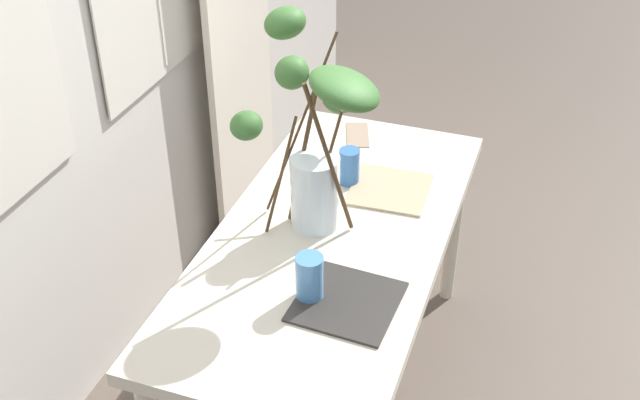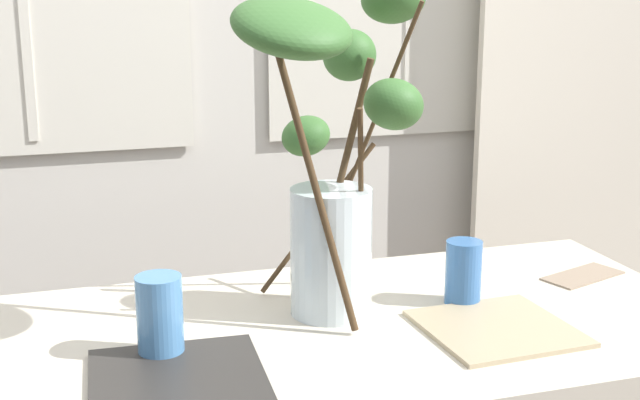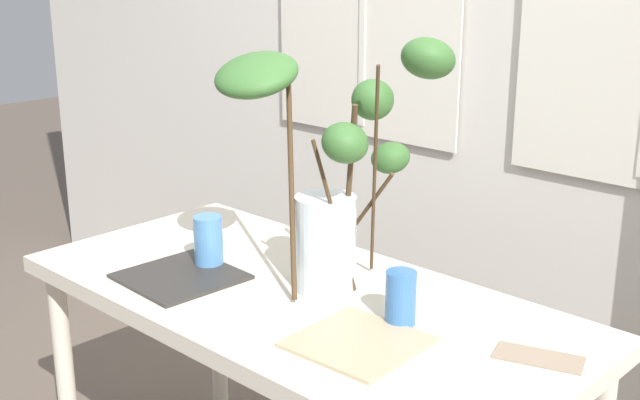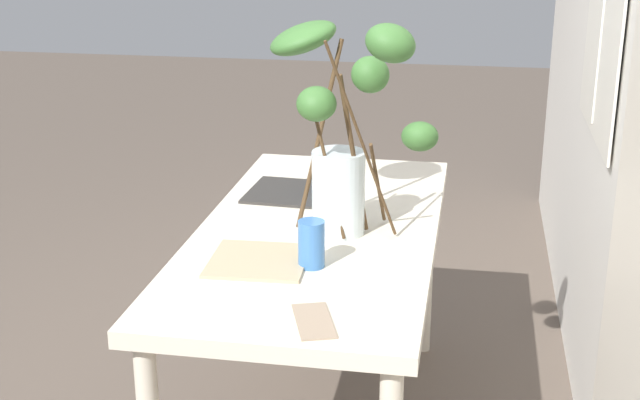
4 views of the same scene
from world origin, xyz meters
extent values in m
cube|color=beige|center=(0.00, 0.00, 0.73)|extent=(1.50, 0.71, 0.05)
cylinder|color=beige|center=(-0.69, -0.29, 0.35)|extent=(0.05, 0.05, 0.70)
cylinder|color=beige|center=(-0.69, 0.29, 0.35)|extent=(0.05, 0.05, 0.70)
cylinder|color=silver|center=(0.03, 0.07, 0.87)|extent=(0.16, 0.16, 0.25)
cylinder|color=silver|center=(0.03, 0.07, 0.79)|extent=(0.14, 0.14, 0.08)
cylinder|color=#47331E|center=(0.12, 0.14, 1.05)|extent=(0.17, 0.19, 0.58)
ellipsoid|color=#38662D|center=(0.21, 0.22, 1.34)|extent=(0.19, 0.20, 0.14)
cylinder|color=#47331E|center=(0.07, 0.11, 1.00)|extent=(0.11, 0.09, 0.48)
ellipsoid|color=#38662D|center=(0.10, 0.16, 1.23)|extent=(0.16, 0.16, 0.13)
cylinder|color=#47331E|center=(0.04, 0.18, 0.91)|extent=(0.24, 0.03, 0.30)
ellipsoid|color=#38662D|center=(0.05, 0.30, 1.06)|extent=(0.13, 0.11, 0.11)
cylinder|color=#47331E|center=(-0.02, 0.00, 1.03)|extent=(0.14, 0.13, 0.54)
ellipsoid|color=#38662D|center=(-0.08, -0.06, 1.30)|extent=(0.29, 0.29, 0.16)
cylinder|color=#47331E|center=(0.08, 0.04, 0.96)|extent=(0.06, 0.12, 0.40)
ellipsoid|color=#38662D|center=(0.13, 0.02, 1.16)|extent=(0.16, 0.15, 0.13)
cylinder|color=#4C84BC|center=(-0.31, -0.04, 0.82)|extent=(0.08, 0.08, 0.14)
cylinder|color=#386BAD|center=(0.30, 0.03, 0.81)|extent=(0.07, 0.07, 0.13)
cube|color=#2D2B28|center=(-0.30, -0.15, 0.75)|extent=(0.29, 0.29, 0.01)
cube|color=tan|center=(0.30, -0.11, 0.75)|extent=(0.27, 0.27, 0.01)
cube|color=gray|center=(0.62, 0.10, 0.75)|extent=(0.20, 0.14, 0.00)
camera|label=1|loc=(-1.89, -0.62, 2.25)|focal=44.24mm
camera|label=2|loc=(-0.46, -1.44, 1.38)|focal=48.92mm
camera|label=3|loc=(1.37, -1.37, 1.59)|focal=46.63mm
camera|label=4|loc=(2.44, 0.44, 1.68)|focal=49.75mm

